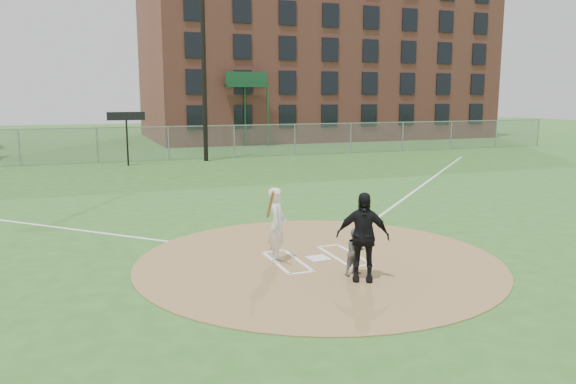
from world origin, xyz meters
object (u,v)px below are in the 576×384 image
object	(u,v)px
catcher	(356,252)
batter_at_plate	(277,225)
umpire	(363,237)
home_plate	(318,258)

from	to	relation	value
catcher	batter_at_plate	world-z (taller)	batter_at_plate
umpire	batter_at_plate	size ratio (longest dim) A/B	1.04
home_plate	catcher	xyz separation A→B (m)	(0.28, -1.34, 0.49)
home_plate	batter_at_plate	world-z (taller)	batter_at_plate
catcher	umpire	bearing A→B (deg)	-112.47
batter_at_plate	home_plate	bearing A→B (deg)	-7.79
home_plate	catcher	world-z (taller)	catcher
catcher	umpire	world-z (taller)	umpire
home_plate	batter_at_plate	bearing A→B (deg)	172.21
catcher	umpire	distance (m)	0.55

